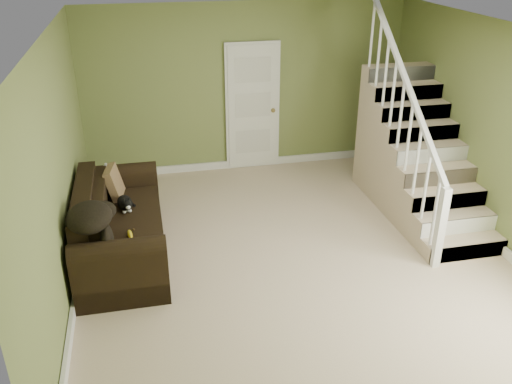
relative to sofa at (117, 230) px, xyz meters
name	(u,v)px	position (x,y,z in m)	size (l,w,h in m)	color
floor	(291,253)	(2.02, -0.42, -0.34)	(5.00, 5.50, 0.01)	tan
ceiling	(299,32)	(2.02, -0.42, 2.26)	(5.00, 5.50, 0.01)	white
wall_back	(246,88)	(2.02, 2.33, 0.96)	(5.00, 0.04, 2.60)	olive
wall_front	(410,304)	(2.02, -3.17, 0.96)	(5.00, 0.04, 2.60)	olive
wall_left	(58,172)	(-0.48, -0.42, 0.96)	(0.04, 5.50, 2.60)	olive
wall_right	(496,136)	(4.52, -0.42, 0.96)	(0.04, 5.50, 2.60)	olive
baseboard_back	(247,163)	(2.02, 2.30, -0.28)	(5.00, 0.04, 0.12)	white
baseboard_left	(78,273)	(-0.45, -0.42, -0.28)	(0.04, 5.50, 0.12)	white
baseboard_right	(475,227)	(4.49, -0.42, -0.28)	(0.04, 5.50, 0.12)	white
door	(253,107)	(2.12, 2.29, 0.67)	(0.86, 0.12, 2.02)	white
staircase	(412,160)	(4.01, 0.55, 0.31)	(1.00, 2.51, 2.82)	tan
sofa	(117,230)	(0.00, 0.00, 0.00)	(0.96, 2.23, 0.88)	black
side_table	(105,199)	(-0.18, 0.95, -0.04)	(0.59, 0.59, 0.81)	black
cat	(125,204)	(0.11, 0.21, 0.23)	(0.26, 0.46, 0.22)	black
banana	(130,234)	(0.16, -0.44, 0.17)	(0.05, 0.19, 0.05)	gold
throw_pillow	(114,182)	(-0.01, 0.63, 0.33)	(0.10, 0.39, 0.39)	#533921
throw_blanket	(89,217)	(-0.21, -0.72, 0.58)	(0.45, 0.60, 0.25)	black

